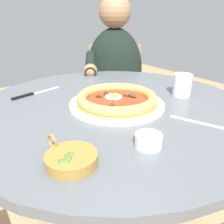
{
  "coord_description": "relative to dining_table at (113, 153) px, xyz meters",
  "views": [
    {
      "loc": [
        -0.6,
        0.45,
        1.05
      ],
      "look_at": [
        -0.01,
        0.02,
        0.73
      ],
      "focal_mm": 37.52,
      "sensor_mm": 36.0,
      "label": 1
    }
  ],
  "objects": [
    {
      "name": "steak_knife",
      "position": [
        0.27,
        0.2,
        0.2
      ],
      "size": [
        0.06,
        0.2,
        0.01
      ],
      "color": "silver",
      "rests_on": "dining_table"
    },
    {
      "name": "pizza_on_plate",
      "position": [
        -0.01,
        -0.01,
        0.22
      ],
      "size": [
        0.32,
        0.32,
        0.04
      ],
      "color": "white",
      "rests_on": "dining_table"
    },
    {
      "name": "olive_pan",
      "position": [
        -0.22,
        0.28,
        0.21
      ],
      "size": [
        0.14,
        0.11,
        0.05
      ],
      "color": "olive",
      "rests_on": "dining_table"
    },
    {
      "name": "water_glass",
      "position": [
        -0.08,
        -0.27,
        0.24
      ],
      "size": [
        0.07,
        0.07,
        0.08
      ],
      "color": "silver",
      "rests_on": "dining_table"
    },
    {
      "name": "fork_utensil",
      "position": [
        -0.27,
        -0.12,
        0.2
      ],
      "size": [
        0.18,
        0.08,
        0.0
      ],
      "color": "#BCBCC1",
      "rests_on": "dining_table"
    },
    {
      "name": "dining_table",
      "position": [
        0.0,
        0.0,
        0.0
      ],
      "size": [
        0.97,
        0.97,
        0.75
      ],
      "color": "#565B60",
      "rests_on": "ground"
    },
    {
      "name": "cafe_chair_diner",
      "position": [
        0.68,
        -0.51,
        -0.04
      ],
      "size": [
        0.57,
        0.57,
        0.82
      ],
      "color": "#957050",
      "rests_on": "ground"
    },
    {
      "name": "diner_person",
      "position": [
        0.57,
        -0.43,
        -0.05
      ],
      "size": [
        0.43,
        0.54,
        1.14
      ],
      "color": "#282833",
      "rests_on": "ground"
    },
    {
      "name": "ramekin_capers",
      "position": [
        -0.27,
        0.09,
        0.22
      ],
      "size": [
        0.07,
        0.07,
        0.03
      ],
      "color": "white",
      "rests_on": "dining_table"
    }
  ]
}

